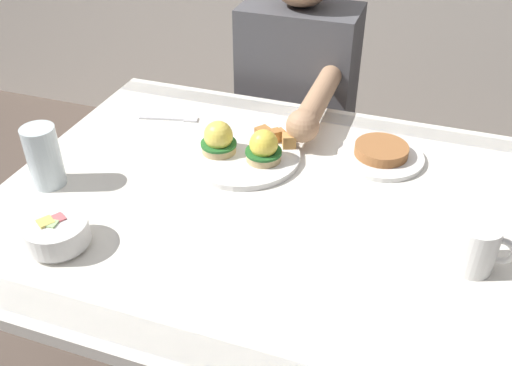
# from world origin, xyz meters

# --- Properties ---
(dining_table) EXTENTS (1.20, 0.90, 0.74)m
(dining_table) POSITION_xyz_m (0.00, 0.00, 0.63)
(dining_table) COLOR white
(dining_table) RESTS_ON ground_plane
(eggs_benedict_plate) EXTENTS (0.27, 0.27, 0.09)m
(eggs_benedict_plate) POSITION_xyz_m (-0.13, 0.14, 0.77)
(eggs_benedict_plate) COLOR white
(eggs_benedict_plate) RESTS_ON dining_table
(fruit_bowl) EXTENTS (0.12, 0.12, 0.06)m
(fruit_bowl) POSITION_xyz_m (-0.36, -0.26, 0.77)
(fruit_bowl) COLOR white
(fruit_bowl) RESTS_ON dining_table
(coffee_mug) EXTENTS (0.11, 0.08, 0.09)m
(coffee_mug) POSITION_xyz_m (0.38, -0.07, 0.79)
(coffee_mug) COLOR white
(coffee_mug) RESTS_ON dining_table
(fork) EXTENTS (0.15, 0.06, 0.00)m
(fork) POSITION_xyz_m (-0.37, 0.26, 0.74)
(fork) COLOR silver
(fork) RESTS_ON dining_table
(water_glass_near) EXTENTS (0.07, 0.07, 0.14)m
(water_glass_near) POSITION_xyz_m (-0.50, -0.09, 0.80)
(water_glass_near) COLOR silver
(water_glass_near) RESTS_ON dining_table
(side_plate) EXTENTS (0.20, 0.20, 0.04)m
(side_plate) POSITION_xyz_m (0.17, 0.24, 0.75)
(side_plate) COLOR white
(side_plate) RESTS_ON dining_table
(diner_person) EXTENTS (0.34, 0.54, 1.14)m
(diner_person) POSITION_xyz_m (-0.13, 0.60, 0.65)
(diner_person) COLOR #33333D
(diner_person) RESTS_ON ground_plane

